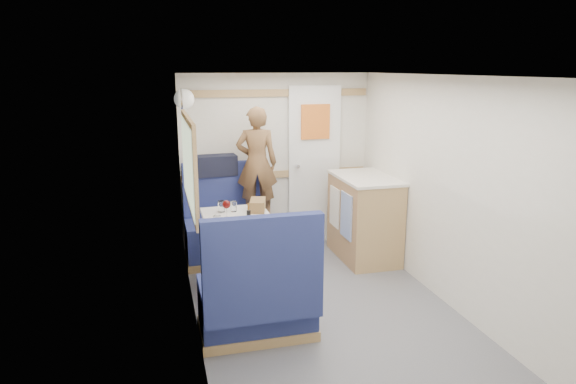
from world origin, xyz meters
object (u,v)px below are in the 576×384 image
object	(u,v)px
dome_light	(184,99)
galley_counter	(364,217)
orange_fruit	(264,219)
tumbler_mid	(222,206)
pepper_grinder	(249,216)
bread_loaf	(258,205)
bench_far	(227,233)
dinette_table	(239,234)
cheese_block	(257,223)
tray	(258,223)
wine_glass	(226,205)
tumbler_left	(217,222)
tumbler_right	(234,206)
beer_glass	(250,209)
duffel_bag	(215,165)
bench_near	(258,302)
person	(257,163)

from	to	relation	value
dome_light	galley_counter	xyz separation A→B (m)	(1.86, -0.30, -1.28)
orange_fruit	tumbler_mid	size ratio (longest dim) A/B	0.65
pepper_grinder	bread_loaf	world-z (taller)	bread_loaf
bench_far	orange_fruit	bearing A→B (deg)	-80.65
dinette_table	cheese_block	size ratio (longest dim) A/B	9.89
tray	tumbler_mid	bearing A→B (deg)	119.63
cheese_block	wine_glass	size ratio (longest dim) A/B	0.55
tumbler_left	tumbler_right	distance (m)	0.54
wine_glass	beer_glass	xyz separation A→B (m)	(0.24, 0.10, -0.08)
bread_loaf	dinette_table	bearing A→B (deg)	-135.28
tray	tumbler_right	distance (m)	0.47
duffel_bag	bread_loaf	xyz separation A→B (m)	(0.29, -0.90, -0.24)
bench_near	dinette_table	bearing A→B (deg)	90.00
tumbler_mid	tray	bearing A→B (deg)	-60.37
orange_fruit	pepper_grinder	world-z (taller)	pepper_grinder
tumbler_right	bread_loaf	distance (m)	0.23
cheese_block	person	bearing A→B (deg)	78.85
bench_far	person	xyz separation A→B (m)	(0.35, 0.03, 0.76)
person	pepper_grinder	world-z (taller)	person
duffel_bag	wine_glass	xyz separation A→B (m)	(-0.03, -1.08, -0.17)
bench_near	dome_light	bearing A→B (deg)	102.82
wine_glass	tumbler_mid	size ratio (longest dim) A/B	1.55
galley_counter	cheese_block	distance (m)	1.62
person	tumbler_left	world-z (taller)	person
beer_glass	tray	bearing A→B (deg)	-89.07
bench_far	duffel_bag	distance (m)	0.76
bench_near	duffel_bag	bearing A→B (deg)	92.05
pepper_grinder	bread_loaf	distance (m)	0.36
person	duffel_bag	world-z (taller)	person
person	beer_glass	bearing A→B (deg)	85.75
dinette_table	tumbler_right	xyz separation A→B (m)	(-0.01, 0.24, 0.20)
duffel_bag	tumbler_right	size ratio (longest dim) A/B	4.59
pepper_grinder	beer_glass	bearing A→B (deg)	75.93
tumbler_right	bench_far	bearing A→B (deg)	89.12
bench_near	orange_fruit	xyz separation A→B (m)	(0.18, 0.62, 0.47)
galley_counter	tray	xyz separation A→B (m)	(-1.33, -0.75, 0.26)
tray	pepper_grinder	world-z (taller)	pepper_grinder
bench_far	person	bearing A→B (deg)	4.65
tumbler_left	wine_glass	bearing A→B (deg)	67.19
dinette_table	bread_loaf	bearing A→B (deg)	44.72
dome_light	orange_fruit	size ratio (longest dim) A/B	2.84
bench_far	wine_glass	distance (m)	1.00
galley_counter	tray	bearing A→B (deg)	-150.42
tumbler_left	pepper_grinder	size ratio (longest dim) A/B	1.13
dinette_table	tumbler_right	size ratio (longest dim) A/B	9.17
dinette_table	galley_counter	world-z (taller)	galley_counter
dome_light	tumbler_left	xyz separation A→B (m)	(0.16, -1.10, -0.97)
dinette_table	person	distance (m)	1.08
orange_fruit	cheese_block	xyz separation A→B (m)	(-0.07, -0.05, -0.02)
dinette_table	bench_far	distance (m)	0.90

